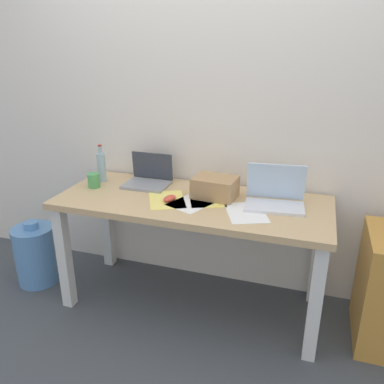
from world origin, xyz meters
name	(u,v)px	position (x,y,z in m)	size (l,w,h in m)	color
ground_plane	(192,301)	(0.00, 0.00, 0.00)	(8.00, 8.00, 0.00)	#42474C
back_wall	(211,100)	(0.00, 0.39, 1.30)	(5.20, 0.08, 2.60)	silver
desk	(192,216)	(0.00, 0.00, 0.64)	(1.67, 0.67, 0.75)	tan
laptop_left	(148,179)	(-0.36, 0.17, 0.79)	(0.29, 0.23, 0.20)	gray
laptop_right	(275,197)	(0.49, 0.06, 0.81)	(0.36, 0.25, 0.24)	silver
beer_bottle	(101,166)	(-0.70, 0.13, 0.86)	(0.06, 0.06, 0.26)	#99B7C1
computer_mouse	(170,198)	(-0.12, -0.06, 0.77)	(0.06, 0.10, 0.03)	#D84C38
cardboard_box	(215,187)	(0.12, 0.08, 0.82)	(0.26, 0.19, 0.13)	tan
coffee_mug	(94,180)	(-0.69, 0.01, 0.80)	(0.08, 0.08, 0.10)	#4C9E56
paper_yellow_folder	(167,200)	(-0.14, -0.05, 0.75)	(0.21, 0.30, 0.00)	#F4E06B
paper_sheet_center	(194,202)	(0.02, -0.04, 0.75)	(0.21, 0.30, 0.00)	white
paper_sheet_front_right	(246,212)	(0.35, -0.09, 0.75)	(0.21, 0.30, 0.00)	white
paper_sheet_near_back	(207,198)	(0.08, 0.04, 0.75)	(0.21, 0.30, 0.00)	#F4E06B
water_cooler_jug	(36,254)	(-1.16, -0.10, 0.22)	(0.29, 0.29, 0.48)	#598CC6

